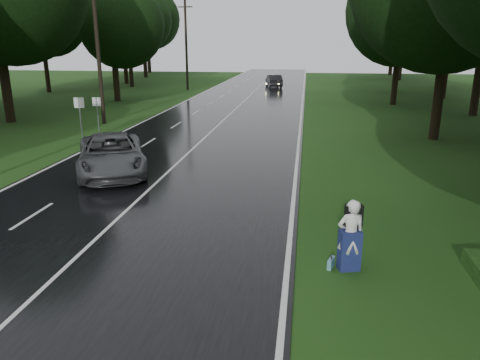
% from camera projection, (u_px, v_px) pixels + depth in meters
% --- Properties ---
extents(ground, '(160.00, 160.00, 0.00)m').
position_uv_depth(ground, '(89.00, 247.00, 13.37)').
color(ground, '#1E4313').
rests_on(ground, ground).
extents(road, '(12.00, 140.00, 0.04)m').
position_uv_depth(road, '(217.00, 126.00, 32.32)').
color(road, black).
rests_on(road, ground).
extents(lane_center, '(0.12, 140.00, 0.01)m').
position_uv_depth(lane_center, '(217.00, 126.00, 32.31)').
color(lane_center, silver).
rests_on(lane_center, road).
extents(grey_car, '(5.10, 6.76, 1.71)m').
position_uv_depth(grey_car, '(111.00, 154.00, 20.58)').
color(grey_car, '#46474B').
rests_on(grey_car, road).
extents(far_car, '(2.66, 5.04, 1.58)m').
position_uv_depth(far_car, '(274.00, 81.00, 59.89)').
color(far_car, black).
rests_on(far_car, road).
extents(hitchhiker, '(0.80, 0.76, 1.94)m').
position_uv_depth(hitchhiker, '(351.00, 237.00, 11.83)').
color(hitchhiker, silver).
rests_on(hitchhiker, ground).
extents(suitcase, '(0.23, 0.40, 0.27)m').
position_uv_depth(suitcase, '(331.00, 263.00, 12.10)').
color(suitcase, teal).
rests_on(suitcase, ground).
extents(utility_pole_mid, '(1.80, 0.28, 10.77)m').
position_uv_depth(utility_pole_mid, '(104.00, 123.00, 33.64)').
color(utility_pole_mid, black).
rests_on(utility_pole_mid, ground).
extents(utility_pole_far, '(1.80, 0.28, 10.77)m').
position_uv_depth(utility_pole_far, '(188.00, 90.00, 56.99)').
color(utility_pole_far, black).
rests_on(utility_pole_far, ground).
extents(road_sign_a, '(0.62, 0.10, 2.60)m').
position_uv_depth(road_sign_a, '(83.00, 141.00, 27.76)').
color(road_sign_a, white).
rests_on(road_sign_a, ground).
extents(road_sign_b, '(0.56, 0.10, 2.33)m').
position_uv_depth(road_sign_b, '(99.00, 133.00, 29.98)').
color(road_sign_b, white).
rests_on(road_sign_b, ground).
extents(tree_left_d, '(10.38, 10.38, 16.22)m').
position_uv_depth(tree_left_d, '(11.00, 122.00, 34.19)').
color(tree_left_d, black).
rests_on(tree_left_d, ground).
extents(tree_left_e, '(7.98, 7.98, 12.47)m').
position_uv_depth(tree_left_e, '(118.00, 101.00, 46.14)').
color(tree_left_e, black).
rests_on(tree_left_e, ground).
extents(tree_left_f, '(9.33, 9.33, 14.58)m').
position_uv_depth(tree_left_f, '(132.00, 87.00, 60.83)').
color(tree_left_f, black).
rests_on(tree_left_f, ground).
extents(tree_right_d, '(10.04, 10.04, 15.69)m').
position_uv_depth(tree_right_d, '(433.00, 139.00, 28.18)').
color(tree_right_d, black).
rests_on(tree_right_d, ground).
extents(tree_right_e, '(9.02, 9.02, 14.10)m').
position_uv_depth(tree_right_e, '(393.00, 105.00, 43.63)').
color(tree_right_e, black).
rests_on(tree_right_e, ground).
extents(tree_right_f, '(10.73, 10.73, 16.76)m').
position_uv_depth(tree_right_f, '(394.00, 92.00, 54.40)').
color(tree_right_f, black).
rests_on(tree_right_f, ground).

